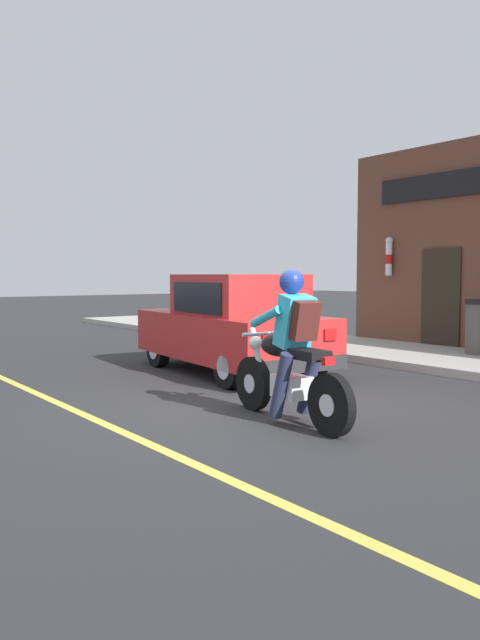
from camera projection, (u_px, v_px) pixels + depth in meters
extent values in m
plane|color=#2B2B2D|center=(259.00, 408.00, 7.33)|extent=(80.00, 80.00, 0.00)
cube|color=#ADAAA3|center=(358.00, 348.00, 12.69)|extent=(2.60, 22.00, 0.14)
cube|color=#D1C64C|center=(23.00, 387.00, 8.65)|extent=(0.12, 19.80, 0.01)
cube|color=#2D2319|center=(441.00, 300.00, 12.55)|extent=(0.04, 0.90, 2.10)
cylinder|color=white|center=(389.00, 259.00, 13.46)|extent=(0.14, 0.14, 0.70)
cylinder|color=red|center=(389.00, 259.00, 13.46)|extent=(0.15, 0.15, 0.20)
sphere|color=silver|center=(389.00, 241.00, 13.43)|extent=(0.16, 0.16, 0.16)
cylinder|color=black|center=(253.00, 383.00, 7.20)|extent=(0.16, 0.63, 0.62)
cylinder|color=silver|center=(253.00, 383.00, 7.20)|extent=(0.14, 0.23, 0.22)
cylinder|color=black|center=(331.00, 405.00, 6.01)|extent=(0.16, 0.63, 0.62)
cylinder|color=silver|center=(331.00, 405.00, 6.01)|extent=(0.14, 0.23, 0.22)
cube|color=silver|center=(291.00, 386.00, 6.55)|extent=(0.32, 0.43, 0.24)
ellipsoid|color=black|center=(278.00, 345.00, 6.74)|extent=(0.35, 0.55, 0.24)
cube|color=black|center=(305.00, 354.00, 6.33)|extent=(0.31, 0.58, 0.10)
cylinder|color=silver|center=(258.00, 357.00, 7.09)|extent=(0.10, 0.33, 0.68)
cylinder|color=silver|center=(264.00, 334.00, 6.97)|extent=(0.56, 0.10, 0.04)
sphere|color=silver|center=(256.00, 343.00, 7.12)|extent=(0.16, 0.16, 0.16)
cylinder|color=silver|center=(327.00, 401.00, 6.30)|extent=(0.13, 0.56, 0.08)
cube|color=red|center=(328.00, 361.00, 6.02)|extent=(0.13, 0.07, 0.08)
cylinder|color=#282D4C|center=(281.00, 385.00, 6.40)|extent=(0.17, 0.36, 0.71)
cylinder|color=#282D4C|center=(309.00, 382.00, 6.58)|extent=(0.17, 0.36, 0.71)
cube|color=#33B2D1|center=(295.00, 321.00, 6.46)|extent=(0.37, 0.36, 0.57)
cylinder|color=#33B2D1|center=(266.00, 317.00, 6.56)|extent=(0.14, 0.53, 0.26)
cylinder|color=#33B2D1|center=(297.00, 316.00, 6.77)|extent=(0.14, 0.53, 0.26)
sphere|color=navy|center=(292.00, 282.00, 6.48)|extent=(0.26, 0.26, 0.26)
cube|color=#4C1E19|center=(304.00, 320.00, 6.32)|extent=(0.30, 0.27, 0.42)
cylinder|color=black|center=(158.00, 349.00, 10.59)|extent=(0.24, 0.61, 0.60)
cylinder|color=silver|center=(158.00, 349.00, 10.59)|extent=(0.23, 0.35, 0.33)
cylinder|color=black|center=(231.00, 344.00, 11.33)|extent=(0.24, 0.61, 0.60)
cylinder|color=silver|center=(231.00, 344.00, 11.33)|extent=(0.23, 0.35, 0.33)
cylinder|color=black|center=(229.00, 367.00, 8.54)|extent=(0.24, 0.61, 0.60)
cylinder|color=silver|center=(229.00, 367.00, 8.54)|extent=(0.23, 0.35, 0.33)
cylinder|color=black|center=(312.00, 360.00, 9.28)|extent=(0.24, 0.61, 0.60)
cylinder|color=silver|center=(312.00, 360.00, 9.28)|extent=(0.23, 0.35, 0.33)
cube|color=red|center=(230.00, 335.00, 9.91)|extent=(2.00, 3.84, 0.70)
cube|color=red|center=(238.00, 296.00, 9.65)|extent=(1.62, 2.03, 0.66)
cube|color=black|center=(211.00, 297.00, 10.40)|extent=(1.35, 0.48, 0.51)
cube|color=black|center=(197.00, 298.00, 9.28)|extent=(0.18, 1.52, 0.46)
cube|color=black|center=(277.00, 296.00, 10.03)|extent=(0.18, 1.52, 0.46)
cube|color=silver|center=(154.00, 322.00, 11.23)|extent=(0.24, 0.06, 0.14)
cube|color=red|center=(269.00, 339.00, 8.05)|extent=(0.20, 0.06, 0.16)
cube|color=silver|center=(204.00, 320.00, 11.76)|extent=(0.24, 0.06, 0.14)
cube|color=red|center=(330.00, 335.00, 8.58)|extent=(0.20, 0.06, 0.16)
cube|color=#28282B|center=(180.00, 341.00, 11.49)|extent=(1.61, 0.28, 0.20)
cube|color=#28282B|center=(299.00, 365.00, 8.37)|extent=(1.61, 0.28, 0.20)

